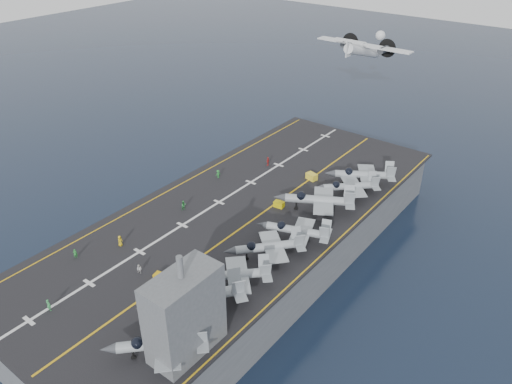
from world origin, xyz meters
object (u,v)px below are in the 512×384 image
Objects in this scene: island_superstructure at (184,305)px; transport_plane at (363,51)px; fighter_jet_0 at (162,342)px; tow_cart_a at (161,277)px.

transport_plane is at bearing 103.21° from island_superstructure.
tow_cart_a is at bearing 138.33° from fighter_jet_0.
tow_cart_a is at bearing 150.76° from island_superstructure.
island_superstructure is 6.88× the size of tow_cart_a.
fighter_jet_0 reaches higher than tow_cart_a.
transport_plane reaches higher than island_superstructure.
transport_plane is at bearing 95.01° from tow_cart_a.
fighter_jet_0 is 15.03m from tow_cart_a.
tow_cart_a is 78.01m from transport_plane.
tow_cart_a is (-12.79, 7.16, -6.91)m from island_superstructure.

